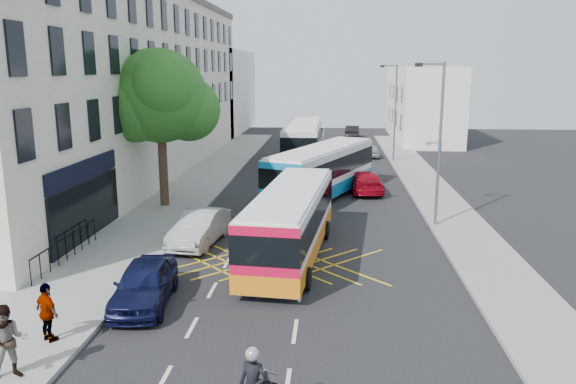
% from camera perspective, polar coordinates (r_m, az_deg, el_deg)
% --- Properties ---
extents(ground, '(120.00, 120.00, 0.00)m').
position_cam_1_polar(ground, '(17.62, 0.72, -13.96)').
color(ground, black).
rests_on(ground, ground).
extents(pavement_left, '(5.00, 70.00, 0.15)m').
position_cam_1_polar(pavement_left, '(33.11, -12.38, -1.40)').
color(pavement_left, gray).
rests_on(pavement_left, ground).
extents(pavement_right, '(3.00, 70.00, 0.15)m').
position_cam_1_polar(pavement_right, '(32.38, 15.88, -1.90)').
color(pavement_right, gray).
rests_on(pavement_right, ground).
extents(terrace_main, '(8.30, 45.00, 13.50)m').
position_cam_1_polar(terrace_main, '(42.96, -16.29, 10.53)').
color(terrace_main, beige).
rests_on(terrace_main, ground).
extents(terrace_far, '(8.00, 20.00, 10.00)m').
position_cam_1_polar(terrace_far, '(72.38, -7.65, 10.11)').
color(terrace_far, silver).
rests_on(terrace_far, ground).
extents(building_right, '(6.00, 18.00, 8.00)m').
position_cam_1_polar(building_right, '(64.64, 13.48, 8.72)').
color(building_right, silver).
rests_on(building_right, ground).
extents(street_tree, '(6.30, 5.70, 8.80)m').
position_cam_1_polar(street_tree, '(32.20, -12.94, 9.40)').
color(street_tree, '#382619').
rests_on(street_tree, pavement_left).
extents(lamp_near, '(1.45, 0.15, 8.00)m').
position_cam_1_polar(lamp_near, '(28.42, 15.00, 5.53)').
color(lamp_near, slate).
rests_on(lamp_near, pavement_right).
extents(lamp_far, '(1.45, 0.15, 8.00)m').
position_cam_1_polar(lamp_far, '(48.14, 10.73, 8.41)').
color(lamp_far, slate).
rests_on(lamp_far, pavement_right).
extents(railings, '(0.08, 5.60, 1.14)m').
position_cam_1_polar(railings, '(24.67, -21.61, -5.22)').
color(railings, black).
rests_on(railings, pavement_left).
extents(bus_near, '(3.42, 10.64, 2.94)m').
position_cam_1_polar(bus_near, '(23.53, 0.27, -3.05)').
color(bus_near, silver).
rests_on(bus_near, ground).
extents(bus_mid, '(6.68, 11.38, 3.16)m').
position_cam_1_polar(bus_mid, '(34.47, 3.49, 2.11)').
color(bus_mid, silver).
rests_on(bus_mid, ground).
extents(bus_far, '(3.07, 12.04, 3.38)m').
position_cam_1_polar(bus_far, '(47.61, 1.54, 5.15)').
color(bus_far, silver).
rests_on(bus_far, ground).
extents(parked_car_blue, '(2.18, 4.54, 1.49)m').
position_cam_1_polar(parked_car_blue, '(19.75, -14.38, -9.00)').
color(parked_car_blue, black).
rests_on(parked_car_blue, ground).
extents(parked_car_silver, '(2.15, 4.79, 1.52)m').
position_cam_1_polar(parked_car_silver, '(25.83, -8.97, -3.60)').
color(parked_car_silver, '#A5A6AC').
rests_on(parked_car_silver, ground).
extents(red_hatchback, '(2.54, 5.03, 1.40)m').
position_cam_1_polar(red_hatchback, '(36.47, 7.76, 1.06)').
color(red_hatchback, '#9E0617').
rests_on(red_hatchback, ground).
extents(distant_car_grey, '(2.55, 5.40, 1.49)m').
position_cam_1_polar(distant_car_grey, '(59.97, 1.83, 5.66)').
color(distant_car_grey, '#46494F').
rests_on(distant_car_grey, ground).
extents(distant_car_silver, '(1.49, 3.51, 1.19)m').
position_cam_1_polar(distant_car_silver, '(51.23, 8.42, 4.20)').
color(distant_car_silver, '#93949A').
rests_on(distant_car_silver, ground).
extents(distant_car_dark, '(1.82, 4.38, 1.41)m').
position_cam_1_polar(distant_car_dark, '(65.42, 6.56, 6.12)').
color(distant_car_dark, black).
rests_on(distant_car_dark, ground).
extents(pedestrian_near, '(1.19, 1.09, 1.97)m').
position_cam_1_polar(pedestrian_near, '(16.15, -26.60, -13.50)').
color(pedestrian_near, gray).
rests_on(pedestrian_near, pavement_left).
extents(pedestrian_far, '(1.10, 0.92, 1.76)m').
position_cam_1_polar(pedestrian_far, '(17.75, -23.26, -11.18)').
color(pedestrian_far, gray).
rests_on(pedestrian_far, pavement_left).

